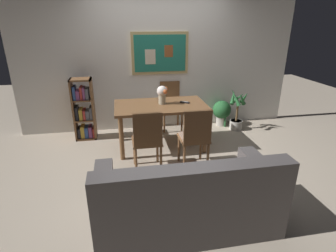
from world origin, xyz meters
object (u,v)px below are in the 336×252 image
object	(u,v)px
dining_chair_near_right	(195,134)
tv_remote	(185,102)
potted_palm	(237,113)
flower_vase	(162,93)
dining_chair_near_left	(147,137)
leather_couch	(187,201)
dining_table	(161,110)
bookshelf	(84,112)
potted_ivy	(222,111)
dining_chair_far_right	(171,101)

from	to	relation	value
dining_chair_near_right	tv_remote	distance (m)	0.87
potted_palm	flower_vase	xyz separation A→B (m)	(-1.53, -0.44, 0.58)
dining_chair_near_left	flower_vase	bearing A→B (deg)	67.51
dining_chair_near_right	potted_palm	size ratio (longest dim) A/B	1.10
leather_couch	dining_chair_near_right	bearing A→B (deg)	70.48
dining_table	bookshelf	world-z (taller)	bookshelf
bookshelf	potted_ivy	distance (m)	2.65
dining_chair_near_left	dining_chair_far_right	bearing A→B (deg)	68.57
dining_chair_near_right	leather_couch	bearing A→B (deg)	-109.52
potted_ivy	potted_palm	size ratio (longest dim) A/B	0.66
leather_couch	bookshelf	world-z (taller)	bookshelf
dining_chair_far_right	dining_chair_near_left	world-z (taller)	same
tv_remote	bookshelf	bearing A→B (deg)	161.69
dining_table	dining_chair_near_right	bearing A→B (deg)	-66.94
bookshelf	tv_remote	xyz separation A→B (m)	(1.68, -0.56, 0.24)
dining_chair_near_right	dining_chair_near_left	bearing A→B (deg)	177.72
leather_couch	potted_palm	world-z (taller)	leather_couch
dining_chair_near_left	leather_couch	world-z (taller)	dining_chair_near_left
dining_chair_far_right	potted_palm	world-z (taller)	dining_chair_far_right
dining_chair_far_right	dining_chair_near_right	world-z (taller)	same
dining_table	bookshelf	bearing A→B (deg)	155.61
bookshelf	potted_palm	world-z (taller)	bookshelf
potted_palm	leather_couch	bearing A→B (deg)	-123.59
potted_palm	flower_vase	bearing A→B (deg)	-163.85
potted_palm	dining_chair_far_right	bearing A→B (deg)	164.80
dining_chair_near_left	potted_ivy	distance (m)	2.29
dining_table	dining_chair_near_left	distance (m)	0.86
dining_chair_near_left	potted_palm	world-z (taller)	dining_chair_near_left
leather_couch	dining_chair_far_right	bearing A→B (deg)	82.42
dining_table	bookshelf	size ratio (longest dim) A/B	1.35
dining_table	flower_vase	bearing A→B (deg)	46.74
potted_ivy	tv_remote	xyz separation A→B (m)	(-0.95, -0.73, 0.45)
dining_chair_near_left	flower_vase	size ratio (longest dim) A/B	3.08
tv_remote	flower_vase	bearing A→B (deg)	177.84
dining_chair_near_left	bookshelf	xyz separation A→B (m)	(-0.97, 1.38, -0.03)
bookshelf	potted_ivy	size ratio (longest dim) A/B	2.00
potted_ivy	potted_palm	xyz separation A→B (m)	(0.20, -0.27, 0.04)
dining_chair_far_right	flower_vase	world-z (taller)	flower_vase
bookshelf	potted_palm	size ratio (longest dim) A/B	1.32
dining_table	dining_chair_near_left	world-z (taller)	dining_chair_near_left
bookshelf	dining_table	bearing A→B (deg)	-24.39
bookshelf	potted_ivy	xyz separation A→B (m)	(2.64, 0.17, -0.21)
dining_chair_far_right	potted_ivy	world-z (taller)	dining_chair_far_right
dining_table	potted_ivy	bearing A→B (deg)	28.97
dining_chair_near_left	leather_couch	bearing A→B (deg)	-76.83
dining_table	potted_palm	bearing A→B (deg)	17.04
dining_chair_far_right	flower_vase	size ratio (longest dim) A/B	3.08
dining_chair_near_left	tv_remote	world-z (taller)	dining_chair_near_left
dining_chair_far_right	dining_chair_near_right	xyz separation A→B (m)	(0.03, -1.64, 0.00)
leather_couch	potted_palm	bearing A→B (deg)	56.41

